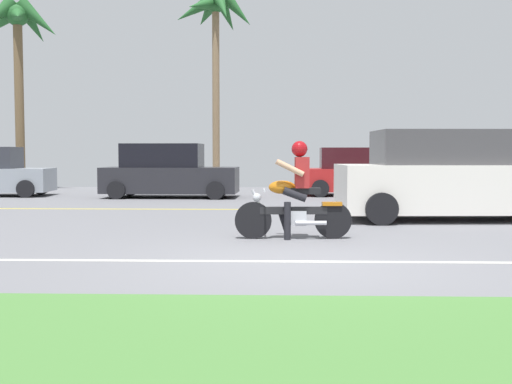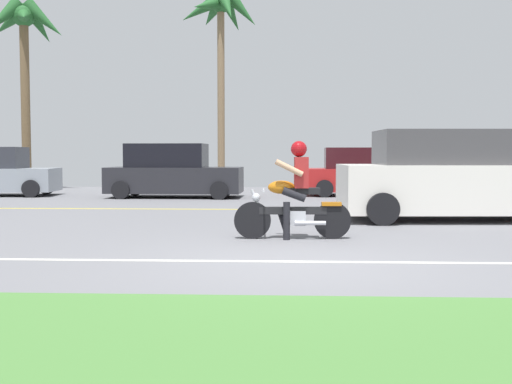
# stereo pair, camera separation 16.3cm
# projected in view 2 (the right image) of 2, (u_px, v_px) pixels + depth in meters

# --- Properties ---
(ground) EXTENTS (56.00, 30.00, 0.04)m
(ground) POSITION_uv_depth(u_px,v_px,m) (292.00, 234.00, 11.17)
(ground) COLOR slate
(grass_median) EXTENTS (56.00, 3.80, 0.06)m
(grass_median) POSITION_uv_depth(u_px,v_px,m) (303.00, 366.00, 4.09)
(grass_median) COLOR #477A38
(grass_median) RESTS_ON ground
(lane_line_near) EXTENTS (50.40, 0.12, 0.01)m
(lane_line_near) POSITION_uv_depth(u_px,v_px,m) (294.00, 261.00, 8.20)
(lane_line_near) COLOR silver
(lane_line_near) RESTS_ON ground
(lane_line_far) EXTENTS (50.40, 0.12, 0.01)m
(lane_line_far) POSITION_uv_depth(u_px,v_px,m) (290.00, 209.00, 15.78)
(lane_line_far) COLOR yellow
(lane_line_far) RESTS_ON ground
(motorcyclist) EXTENTS (1.92, 0.63, 1.60)m
(motorcyclist) POSITION_uv_depth(u_px,v_px,m) (294.00, 198.00, 10.37)
(motorcyclist) COLOR black
(motorcyclist) RESTS_ON ground
(suv_nearby) EXTENTS (5.05, 2.31, 1.88)m
(suv_nearby) POSITION_uv_depth(u_px,v_px,m) (458.00, 177.00, 13.24)
(suv_nearby) COLOR white
(suv_nearby) RESTS_ON ground
(parked_car_1) EXTENTS (4.26, 1.96, 1.70)m
(parked_car_1) POSITION_uv_depth(u_px,v_px,m) (173.00, 173.00, 20.10)
(parked_car_1) COLOR #232328
(parked_car_1) RESTS_ON ground
(parked_car_2) EXTENTS (4.28, 1.94, 1.59)m
(parked_car_2) POSITION_uv_depth(u_px,v_px,m) (368.00, 173.00, 20.89)
(parked_car_2) COLOR #AD1E1E
(parked_car_2) RESTS_ON ground
(palm_tree_0) EXTENTS (3.23, 3.22, 7.09)m
(palm_tree_0) POSITION_uv_depth(u_px,v_px,m) (24.00, 33.00, 23.31)
(palm_tree_0) COLOR brown
(palm_tree_0) RESTS_ON ground
(palm_tree_1) EXTENTS (3.20, 3.15, 7.68)m
(palm_tree_1) POSITION_uv_depth(u_px,v_px,m) (220.00, 19.00, 23.95)
(palm_tree_1) COLOR #846B4C
(palm_tree_1) RESTS_ON ground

